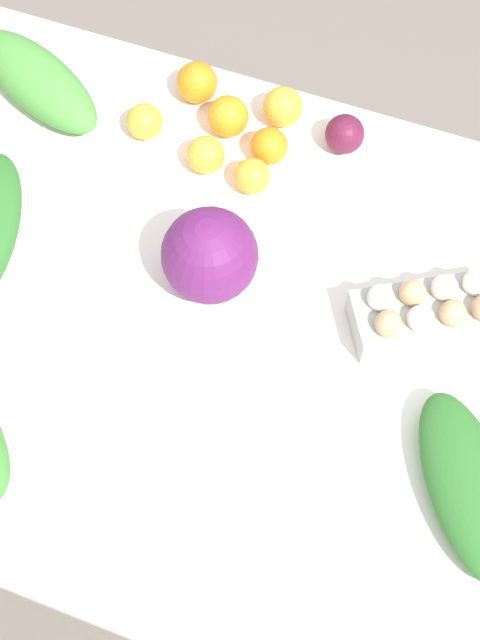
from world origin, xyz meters
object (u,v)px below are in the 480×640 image
at_px(orange_4, 269,146).
at_px(orange_6, 283,107).
at_px(orange_2, 228,116).
at_px(egg_carton, 429,312).
at_px(beet_root, 345,134).
at_px(greens_bunch_dandelion, 468,486).
at_px(cabbage_purple, 210,256).
at_px(orange_3, 145,121).
at_px(orange_5, 252,176).
at_px(orange_0, 197,82).
at_px(orange_1, 206,155).
at_px(greens_bunch_beet_tops, 38,81).

distance_m(orange_4, orange_6, 0.09).
bearing_deg(orange_2, egg_carton, 149.17).
relative_size(egg_carton, beet_root, 3.69).
bearing_deg(egg_carton, orange_2, 118.55).
xyz_separation_m(egg_carton, orange_6, (0.36, -0.32, -0.01)).
xyz_separation_m(egg_carton, greens_bunch_dandelion, (-0.13, 0.26, -0.01)).
bearing_deg(cabbage_purple, orange_6, -89.81).
height_order(orange_2, orange_3, orange_2).
relative_size(greens_bunch_dandelion, orange_5, 4.66).
relative_size(cabbage_purple, orange_0, 2.05).
xyz_separation_m(beet_root, orange_2, (0.21, 0.04, 0.00)).
bearing_deg(cabbage_purple, orange_5, -89.61).
distance_m(orange_1, orange_4, 0.12).
bearing_deg(orange_0, orange_5, 136.14).
xyz_separation_m(beet_root, orange_0, (0.29, -0.02, 0.00)).
bearing_deg(orange_2, orange_0, -33.76).
bearing_deg(cabbage_purple, orange_2, -74.38).
height_order(greens_bunch_beet_tops, orange_0, greens_bunch_beet_tops).
height_order(cabbage_purple, orange_4, cabbage_purple).
xyz_separation_m(orange_1, orange_6, (-0.09, -0.15, 0.00)).
bearing_deg(orange_6, egg_carton, 138.11).
bearing_deg(greens_bunch_dandelion, orange_5, -40.47).
distance_m(orange_2, orange_5, 0.14).
bearing_deg(orange_6, orange_4, 93.72).
bearing_deg(orange_5, orange_0, -43.86).
distance_m(egg_carton, greens_bunch_beet_tops, 0.83).
relative_size(orange_0, orange_3, 1.15).
bearing_deg(beet_root, greens_bunch_beet_tops, 8.83).
xyz_separation_m(greens_bunch_beet_tops, orange_5, (-0.44, 0.06, -0.01)).
relative_size(greens_bunch_dandelion, orange_3, 4.50).
relative_size(egg_carton, orange_5, 4.09).
bearing_deg(egg_carton, orange_5, 125.47).
xyz_separation_m(orange_0, orange_1, (-0.08, 0.15, -0.00)).
relative_size(orange_2, orange_3, 1.13).
distance_m(egg_carton, orange_2, 0.52).
bearing_deg(greens_bunch_dandelion, orange_0, -41.37).
bearing_deg(orange_4, beet_root, -149.02).
relative_size(orange_2, orange_5, 1.17).
xyz_separation_m(cabbage_purple, greens_bunch_dandelion, (-0.49, 0.21, -0.04)).
distance_m(greens_bunch_beet_tops, orange_1, 0.35).
distance_m(cabbage_purple, orange_5, 0.21).
bearing_deg(greens_bunch_dandelion, orange_4, -45.39).
height_order(egg_carton, orange_5, egg_carton).
bearing_deg(greens_bunch_dandelion, greens_bunch_beet_tops, -26.89).
height_order(greens_bunch_beet_tops, orange_4, greens_bunch_beet_tops).
height_order(beet_root, orange_4, beet_root).
xyz_separation_m(cabbage_purple, orange_6, (0.00, -0.37, -0.04)).
distance_m(greens_bunch_dandelion, greens_bunch_beet_tops, 1.05).
bearing_deg(orange_4, greens_bunch_beet_tops, 2.15).
relative_size(beet_root, orange_6, 0.97).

